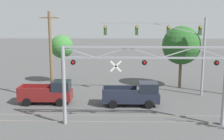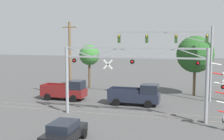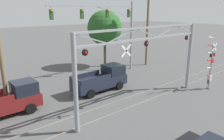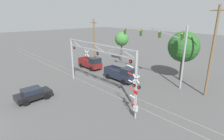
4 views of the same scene
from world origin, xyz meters
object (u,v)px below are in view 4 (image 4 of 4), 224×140
object	(u,v)px
pickup_truck_lead	(121,74)
utility_pole_right	(212,52)
crossing_gantry	(98,60)
traffic_signal_span	(165,43)
sedan_waiting	(33,94)
background_tree_far_left_verge	(122,39)
utility_pole_left	(94,44)
crossing_signal_mast	(135,98)
pickup_truck_following	(91,63)
background_tree_beyond_span	(184,47)

from	to	relation	value
pickup_truck_lead	utility_pole_right	distance (m)	11.84
crossing_gantry	utility_pole_right	distance (m)	13.15
traffic_signal_span	utility_pole_right	world-z (taller)	utility_pole_right
sedan_waiting	background_tree_far_left_verge	distance (m)	21.64
crossing_gantry	utility_pole_right	xyz separation A→B (m)	(9.93, 8.52, 1.31)
utility_pole_left	crossing_gantry	bearing A→B (deg)	-35.36
crossing_gantry	background_tree_far_left_verge	size ratio (longest dim) A/B	2.06
crossing_signal_mast	traffic_signal_span	bearing A→B (deg)	108.22
crossing_signal_mast	pickup_truck_following	world-z (taller)	crossing_signal_mast
pickup_truck_lead	pickup_truck_following	bearing A→B (deg)	176.88
pickup_truck_lead	sedan_waiting	distance (m)	12.08
pickup_truck_lead	pickup_truck_following	xyz separation A→B (m)	(-8.12, 0.44, -0.00)
traffic_signal_span	pickup_truck_lead	size ratio (longest dim) A/B	2.06
pickup_truck_lead	crossing_gantry	bearing A→B (deg)	-84.80
utility_pole_right	background_tree_beyond_span	bearing A→B (deg)	147.39
traffic_signal_span	pickup_truck_lead	xyz separation A→B (m)	(-4.50, -3.65, -4.69)
background_tree_far_left_verge	crossing_signal_mast	bearing A→B (deg)	-42.67
traffic_signal_span	pickup_truck_following	distance (m)	13.84
crossing_gantry	sedan_waiting	size ratio (longest dim) A/B	3.23
crossing_gantry	traffic_signal_span	world-z (taller)	traffic_signal_span
pickup_truck_lead	background_tree_beyond_span	size ratio (longest dim) A/B	0.73
traffic_signal_span	utility_pole_right	size ratio (longest dim) A/B	1.04
background_tree_beyond_span	background_tree_far_left_verge	distance (m)	14.21
utility_pole_left	traffic_signal_span	bearing A→B (deg)	10.90
pickup_truck_following	background_tree_far_left_verge	world-z (taller)	background_tree_far_left_verge
crossing_signal_mast	pickup_truck_following	distance (m)	17.24
background_tree_beyond_span	background_tree_far_left_verge	xyz separation A→B (m)	(-14.08, 1.87, -0.42)
utility_pole_left	utility_pole_right	distance (m)	18.53
background_tree_beyond_span	pickup_truck_following	bearing A→B (deg)	-155.23
pickup_truck_following	sedan_waiting	xyz separation A→B (m)	(5.57, -12.25, -0.28)
traffic_signal_span	sedan_waiting	world-z (taller)	traffic_signal_span
utility_pole_right	background_tree_far_left_verge	distance (m)	19.41
utility_pole_right	pickup_truck_lead	bearing A→B (deg)	-159.84
sedan_waiting	background_tree_beyond_span	world-z (taller)	background_tree_beyond_span
utility_pole_left	background_tree_far_left_verge	world-z (taller)	utility_pole_left
traffic_signal_span	sedan_waiting	bearing A→B (deg)	-114.51
crossing_signal_mast	pickup_truck_lead	bearing A→B (deg)	141.23
background_tree_beyond_span	background_tree_far_left_verge	world-z (taller)	background_tree_beyond_span
traffic_signal_span	utility_pole_right	distance (m)	5.88
pickup_truck_following	traffic_signal_span	bearing A→B (deg)	14.26
crossing_gantry	pickup_truck_lead	xyz separation A→B (m)	(-0.43, 4.72, -2.99)
traffic_signal_span	pickup_truck_following	world-z (taller)	traffic_signal_span
sedan_waiting	background_tree_far_left_verge	world-z (taller)	background_tree_far_left_verge
crossing_gantry	sedan_waiting	xyz separation A→B (m)	(-2.98, -7.09, -3.27)
crossing_gantry	background_tree_beyond_span	xyz separation A→B (m)	(5.24, 11.52, 0.95)
crossing_signal_mast	pickup_truck_lead	size ratio (longest dim) A/B	0.96
pickup_truck_lead	background_tree_far_left_verge	world-z (taller)	background_tree_far_left_verge
traffic_signal_span	background_tree_beyond_span	distance (m)	3.45
traffic_signal_span	pickup_truck_following	xyz separation A→B (m)	(-12.62, -3.21, -4.69)
sedan_waiting	background_tree_beyond_span	size ratio (longest dim) A/B	0.53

